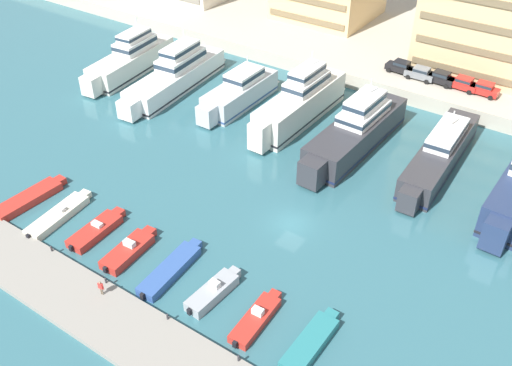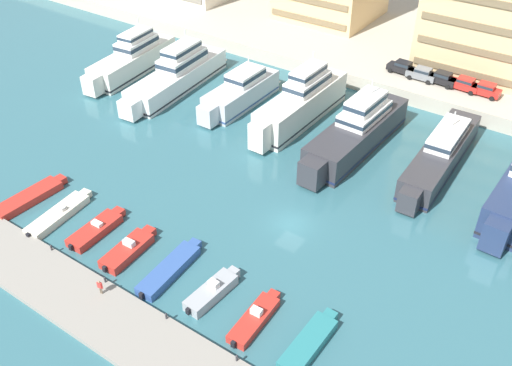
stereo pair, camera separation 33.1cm
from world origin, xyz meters
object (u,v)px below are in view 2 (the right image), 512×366
Objects in this scene: yacht_charcoal_center at (357,131)px; car_grey_left at (422,73)px; yacht_ivory_center_left at (301,103)px; motorboat_red_mid_right at (255,318)px; yacht_silver_mid_left at (240,92)px; motorboat_red_center_left at (129,249)px; yacht_charcoal_center_right at (441,154)px; car_black_far_left at (402,67)px; motorboat_blue_center at (170,269)px; car_red_center_left at (465,84)px; car_red_center at (485,89)px; yacht_ivory_far_left at (133,58)px; car_black_mid_left at (442,78)px; motorboat_grey_center_right at (212,291)px; motorboat_cream_left at (59,214)px; pedestrian_near_edge at (100,286)px; yacht_white_left at (177,74)px; motorboat_teal_right at (309,343)px; motorboat_red_far_left at (30,197)px; motorboat_red_mid_left at (96,229)px.

yacht_charcoal_center reaches higher than car_grey_left.
motorboat_red_mid_right is at bearing -65.27° from yacht_ivory_center_left.
motorboat_red_center_left is at bearing -74.12° from yacht_silver_mid_left.
motorboat_red_center_left is (-19.17, -30.91, -1.23)m from yacht_charcoal_center_right.
motorboat_red_mid_right is at bearing -81.12° from car_black_far_left.
motorboat_red_mid_right reaches higher than motorboat_blue_center.
car_red_center_left is 2.76m from car_red_center.
yacht_silver_mid_left is 3.71× the size of car_black_far_left.
car_black_far_left is (-2.08, 18.31, 0.75)m from yacht_charcoal_center.
yacht_ivory_far_left is 4.49× the size of car_black_mid_left.
car_black_far_left is at bearing 125.81° from yacht_charcoal_center_right.
yacht_charcoal_center is 5.02× the size of car_red_center_left.
motorboat_blue_center is at bearing 179.61° from motorboat_grey_center_right.
yacht_ivory_center_left is 2.28× the size of motorboat_cream_left.
motorboat_grey_center_right is at bearing -97.66° from car_red_center_left.
motorboat_grey_center_right reaches higher than motorboat_red_mid_right.
pedestrian_near_edge is at bearing -115.22° from yacht_charcoal_center_right.
yacht_white_left is at bearing -174.03° from yacht_ivory_center_left.
yacht_charcoal_center_right is (27.69, 0.93, -0.12)m from yacht_silver_mid_left.
car_red_center_left is at bearing 69.25° from yacht_charcoal_center.
motorboat_teal_right is (28.21, -29.52, -1.38)m from yacht_silver_mid_left.
motorboat_red_far_left is 4.79m from motorboat_cream_left.
pedestrian_near_edge is (-14.16, -52.64, -1.62)m from car_red_center_left.
motorboat_red_center_left is at bearing -178.66° from motorboat_teal_right.
motorboat_red_center_left reaches higher than motorboat_red_mid_left.
yacht_silver_mid_left is at bearing 114.47° from motorboat_blue_center.
yacht_white_left is 5.29× the size of car_grey_left.
motorboat_red_far_left is 2.09× the size of car_black_mid_left.
yacht_charcoal_center_right is at bearing 73.18° from motorboat_grey_center_right.
yacht_ivory_center_left is 30.93m from motorboat_blue_center.
motorboat_cream_left is 1.15× the size of motorboat_teal_right.
car_red_center_left is (15.77, 16.39, 0.43)m from yacht_ivory_center_left.
motorboat_cream_left is 52.74m from car_black_mid_left.
car_grey_left is at bearing 118.74° from yacht_charcoal_center_right.
yacht_ivory_far_left reaches higher than motorboat_red_mid_right.
motorboat_red_center_left is 1.63× the size of car_black_far_left.
yacht_charcoal_center_right is 40.11m from pedestrian_near_edge.
yacht_charcoal_center_right is 5.02× the size of car_black_far_left.
yacht_ivory_far_left reaches higher than motorboat_grey_center_right.
yacht_silver_mid_left reaches higher than motorboat_blue_center.
car_grey_left is (5.41, 46.61, 2.61)m from motorboat_blue_center.
car_black_mid_left is 2.74× the size of pedestrian_near_edge.
yacht_ivory_far_left is 0.90× the size of yacht_charcoal_center.
pedestrian_near_edge is (-8.28, -52.34, -1.62)m from car_grey_left.
yacht_ivory_far_left is 2.78× the size of motorboat_red_mid_right.
motorboat_cream_left is 12.97m from pedestrian_near_edge.
motorboat_blue_center is 47.17m from car_black_far_left.
motorboat_red_mid_left is (9.77, 0.48, 0.02)m from motorboat_red_far_left.
car_red_center_left is at bearing 0.41° from car_black_mid_left.
motorboat_red_mid_left is at bearing -110.87° from car_black_mid_left.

